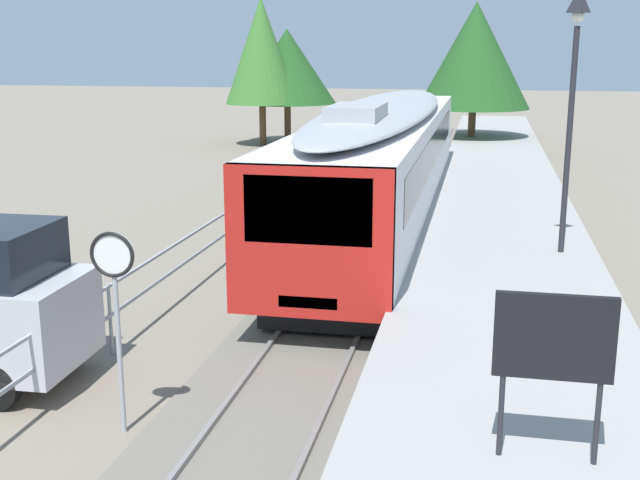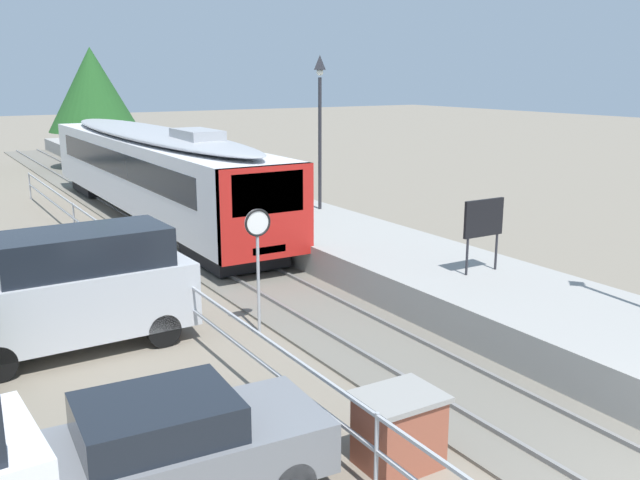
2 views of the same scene
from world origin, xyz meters
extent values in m
plane|color=slate|center=(-3.00, 22.00, 0.00)|extent=(160.00, 160.00, 0.00)
cube|color=#6B665B|center=(0.00, 22.00, 0.03)|extent=(3.20, 60.00, 0.06)
cube|color=slate|center=(-0.72, 22.00, 0.10)|extent=(0.08, 60.00, 0.08)
cube|color=slate|center=(0.72, 22.00, 0.10)|extent=(0.08, 60.00, 0.08)
cube|color=silver|center=(0.00, 22.41, 1.96)|extent=(2.80, 19.75, 2.55)
cube|color=red|center=(0.00, 12.63, 1.96)|extent=(2.80, 0.24, 2.55)
cube|color=black|center=(0.00, 12.55, 2.53)|extent=(2.13, 0.08, 1.12)
cube|color=black|center=(0.00, 22.41, 2.37)|extent=(2.82, 16.59, 0.92)
ellipsoid|color=#9EA0A5|center=(0.00, 22.41, 3.42)|extent=(2.69, 18.96, 0.44)
cube|color=#9EA0A5|center=(0.00, 17.47, 3.70)|extent=(1.10, 2.20, 0.36)
cube|color=#EAE5C6|center=(0.00, 12.56, 0.97)|extent=(1.00, 0.10, 0.20)
cube|color=black|center=(0.00, 14.93, 0.42)|extent=(2.24, 3.20, 0.55)
cube|color=black|center=(0.00, 29.88, 0.42)|extent=(2.24, 3.20, 0.55)
cube|color=#999691|center=(3.25, 22.00, 0.45)|extent=(3.90, 60.00, 0.90)
cylinder|color=#232328|center=(4.43, 17.16, 3.20)|extent=(0.12, 0.12, 4.60)
pyramid|color=#232328|center=(4.43, 17.16, 6.00)|extent=(0.34, 0.34, 0.50)
sphere|color=silver|center=(4.43, 17.16, 5.68)|extent=(0.24, 0.24, 0.24)
cylinder|color=#232328|center=(3.05, 8.11, 1.35)|extent=(0.06, 0.06, 0.90)
cylinder|color=#232328|center=(4.01, 8.11, 1.35)|extent=(0.06, 0.06, 0.90)
cube|color=black|center=(3.53, 8.11, 2.25)|extent=(1.20, 0.08, 0.90)
cylinder|color=#9EA0A5|center=(-1.87, 9.41, 1.10)|extent=(0.07, 0.07, 2.20)
cylinder|color=white|center=(-1.87, 9.39, 2.50)|extent=(0.60, 0.03, 0.60)
torus|color=black|center=(-1.87, 9.37, 2.50)|extent=(0.61, 0.05, 0.61)
cube|color=brown|center=(-2.55, 3.48, 0.53)|extent=(1.10, 0.90, 1.05)
cube|color=gray|center=(-2.55, 3.48, 1.09)|extent=(1.21, 0.99, 0.08)
cube|color=#9EA0A5|center=(-3.30, 12.00, 1.20)|extent=(0.05, 36.00, 0.05)
cube|color=#9EA0A5|center=(-3.30, 12.00, 0.69)|extent=(0.05, 36.00, 0.05)
cylinder|color=#9EA0A5|center=(-3.30, 3.00, 0.62)|extent=(0.06, 0.06, 1.25)
cylinder|color=#9EA0A5|center=(-3.30, 12.00, 0.62)|extent=(0.06, 0.06, 1.25)
cylinder|color=#9EA0A5|center=(-3.30, 21.00, 0.62)|extent=(0.06, 0.06, 1.25)
cylinder|color=#9EA0A5|center=(-3.30, 30.00, 0.62)|extent=(0.06, 0.06, 1.25)
cube|color=slate|center=(-5.60, 4.32, 0.67)|extent=(4.09, 1.98, 0.72)
cube|color=black|center=(-5.85, 4.33, 1.28)|extent=(2.08, 1.66, 0.50)
cylinder|color=black|center=(-4.24, 5.02, 0.31)|extent=(0.63, 0.23, 0.62)
cylinder|color=black|center=(-6.88, 5.17, 0.31)|extent=(0.63, 0.23, 0.62)
cube|color=#B7BABF|center=(-5.60, 10.53, 1.04)|extent=(4.95, 2.08, 1.35)
cube|color=black|center=(-5.30, 10.53, 2.11)|extent=(3.44, 1.81, 0.80)
cylinder|color=black|center=(-3.96, 9.71, 0.36)|extent=(0.73, 0.26, 0.72)
cylinder|color=black|center=(-4.01, 11.42, 0.36)|extent=(0.73, 0.26, 0.72)
cylinder|color=brown|center=(2.12, 39.55, 1.13)|extent=(0.36, 0.36, 2.26)
cone|color=#1E4C1E|center=(2.12, 39.55, 4.73)|extent=(5.33, 5.33, 4.95)
camera|label=1|loc=(2.74, 0.24, 5.08)|focal=44.71mm
camera|label=2|loc=(-8.30, -3.76, 5.60)|focal=38.99mm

